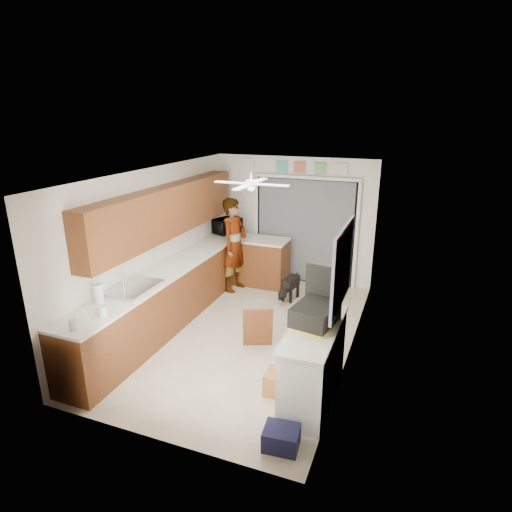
% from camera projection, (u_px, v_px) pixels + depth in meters
% --- Properties ---
extents(floor, '(5.00, 5.00, 0.00)m').
position_uv_depth(floor, '(247.00, 332.00, 6.75)').
color(floor, '#BDB098').
rests_on(floor, ground).
extents(ceiling, '(5.00, 5.00, 0.00)m').
position_uv_depth(ceiling, '(246.00, 173.00, 5.96)').
color(ceiling, white).
rests_on(ceiling, ground).
extents(wall_back, '(3.20, 0.00, 3.20)m').
position_uv_depth(wall_back, '(293.00, 220.00, 8.57)').
color(wall_back, white).
rests_on(wall_back, ground).
extents(wall_front, '(3.20, 0.00, 3.20)m').
position_uv_depth(wall_front, '(149.00, 335.00, 4.14)').
color(wall_front, white).
rests_on(wall_front, ground).
extents(wall_left, '(0.00, 5.00, 5.00)m').
position_uv_depth(wall_left, '(155.00, 246.00, 6.90)').
color(wall_left, white).
rests_on(wall_left, ground).
extents(wall_right, '(0.00, 5.00, 5.00)m').
position_uv_depth(wall_right, '(355.00, 271.00, 5.81)').
color(wall_right, white).
rests_on(wall_right, ground).
extents(left_base_cabinets, '(0.60, 4.80, 0.90)m').
position_uv_depth(left_base_cabinets, '(174.00, 294.00, 7.05)').
color(left_base_cabinets, brown).
rests_on(left_base_cabinets, floor).
extents(left_countertop, '(0.62, 4.80, 0.04)m').
position_uv_depth(left_countertop, '(173.00, 268.00, 6.90)').
color(left_countertop, white).
rests_on(left_countertop, left_base_cabinets).
extents(upper_cabinets, '(0.32, 4.00, 0.80)m').
position_uv_depth(upper_cabinets, '(168.00, 211.00, 6.85)').
color(upper_cabinets, brown).
rests_on(upper_cabinets, wall_left).
extents(sink_basin, '(0.50, 0.76, 0.06)m').
position_uv_depth(sink_basin, '(135.00, 288.00, 6.00)').
color(sink_basin, silver).
rests_on(sink_basin, left_countertop).
extents(faucet, '(0.03, 0.03, 0.22)m').
position_uv_depth(faucet, '(123.00, 280.00, 6.04)').
color(faucet, silver).
rests_on(faucet, left_countertop).
extents(peninsula_base, '(1.00, 0.60, 0.90)m').
position_uv_depth(peninsula_base, '(261.00, 262.00, 8.55)').
color(peninsula_base, brown).
rests_on(peninsula_base, floor).
extents(peninsula_top, '(1.04, 0.64, 0.04)m').
position_uv_depth(peninsula_top, '(261.00, 240.00, 8.40)').
color(peninsula_top, white).
rests_on(peninsula_top, peninsula_base).
extents(back_opening_recess, '(2.00, 0.06, 2.10)m').
position_uv_depth(back_opening_recess, '(305.00, 231.00, 8.52)').
color(back_opening_recess, black).
rests_on(back_opening_recess, wall_back).
extents(curtain_panel, '(1.90, 0.03, 2.05)m').
position_uv_depth(curtain_panel, '(304.00, 232.00, 8.48)').
color(curtain_panel, slate).
rests_on(curtain_panel, wall_back).
extents(door_trim_left, '(0.06, 0.04, 2.10)m').
position_uv_depth(door_trim_left, '(257.00, 227.00, 8.84)').
color(door_trim_left, white).
rests_on(door_trim_left, wall_back).
extents(door_trim_right, '(0.06, 0.04, 2.10)m').
position_uv_depth(door_trim_right, '(356.00, 237.00, 8.15)').
color(door_trim_right, white).
rests_on(door_trim_right, wall_back).
extents(door_trim_head, '(2.10, 0.04, 0.06)m').
position_uv_depth(door_trim_head, '(306.00, 178.00, 8.15)').
color(door_trim_head, white).
rests_on(door_trim_head, wall_back).
extents(header_frame_1, '(0.22, 0.02, 0.22)m').
position_uv_depth(header_frame_1, '(282.00, 167.00, 8.29)').
color(header_frame_1, '#4AB5C5').
rests_on(header_frame_1, wall_back).
extents(header_frame_2, '(0.22, 0.02, 0.22)m').
position_uv_depth(header_frame_2, '(300.00, 167.00, 8.17)').
color(header_frame_2, '#C8634B').
rests_on(header_frame_2, wall_back).
extents(header_frame_3, '(0.22, 0.02, 0.22)m').
position_uv_depth(header_frame_3, '(320.00, 168.00, 8.04)').
color(header_frame_3, '#72B064').
rests_on(header_frame_3, wall_back).
extents(header_frame_4, '(0.22, 0.02, 0.22)m').
position_uv_depth(header_frame_4, '(341.00, 169.00, 7.90)').
color(header_frame_4, silver).
rests_on(header_frame_4, wall_back).
extents(route66_sign, '(0.22, 0.02, 0.26)m').
position_uv_depth(route66_sign, '(249.00, 165.00, 8.53)').
color(route66_sign, silver).
rests_on(route66_sign, wall_back).
extents(right_counter_base, '(0.50, 1.40, 0.90)m').
position_uv_depth(right_counter_base, '(314.00, 364.00, 5.09)').
color(right_counter_base, white).
rests_on(right_counter_base, floor).
extents(right_counter_top, '(0.54, 1.44, 0.04)m').
position_uv_depth(right_counter_top, '(314.00, 329.00, 4.94)').
color(right_counter_top, white).
rests_on(right_counter_top, right_counter_base).
extents(abstract_painting, '(0.03, 1.15, 0.95)m').
position_uv_depth(abstract_painting, '(342.00, 267.00, 4.81)').
color(abstract_painting, '#FF5D90').
rests_on(abstract_painting, wall_right).
extents(ceiling_fan, '(1.14, 1.14, 0.24)m').
position_uv_depth(ceiling_fan, '(251.00, 184.00, 6.19)').
color(ceiling_fan, white).
rests_on(ceiling_fan, ceiling).
extents(microwave, '(0.56, 0.65, 0.30)m').
position_uv_depth(microwave, '(227.00, 226.00, 8.78)').
color(microwave, black).
rests_on(microwave, left_countertop).
extents(jar_a, '(0.12, 0.12, 0.14)m').
position_uv_depth(jar_a, '(102.00, 311.00, 5.18)').
color(jar_a, silver).
rests_on(jar_a, left_countertop).
extents(jar_b, '(0.11, 0.11, 0.14)m').
position_uv_depth(jar_b, '(73.00, 325.00, 4.85)').
color(jar_b, silver).
rests_on(jar_b, left_countertop).
extents(paper_towel_roll, '(0.13, 0.13, 0.26)m').
position_uv_depth(paper_towel_roll, '(98.00, 294.00, 5.54)').
color(paper_towel_roll, white).
rests_on(paper_towel_roll, left_countertop).
extents(suitcase, '(0.53, 0.65, 0.25)m').
position_uv_depth(suitcase, '(315.00, 314.00, 4.98)').
color(suitcase, black).
rests_on(suitcase, right_counter_top).
extents(suitcase_rim, '(0.54, 0.65, 0.02)m').
position_uv_depth(suitcase_rim, '(315.00, 323.00, 5.02)').
color(suitcase_rim, yellow).
rests_on(suitcase_rim, suitcase).
extents(suitcase_lid, '(0.42, 0.10, 0.50)m').
position_uv_depth(suitcase_lid, '(322.00, 286.00, 5.16)').
color(suitcase_lid, black).
rests_on(suitcase_lid, suitcase).
extents(cardboard_box, '(0.46, 0.35, 0.28)m').
position_uv_depth(cardboard_box, '(283.00, 383.00, 5.25)').
color(cardboard_box, '#AA6B35').
rests_on(cardboard_box, floor).
extents(navy_crate, '(0.39, 0.34, 0.22)m').
position_uv_depth(navy_crate, '(281.00, 438.00, 4.41)').
color(navy_crate, '#161737').
rests_on(navy_crate, floor).
extents(cabinet_door_panel, '(0.47, 0.32, 0.65)m').
position_uv_depth(cabinet_door_panel, '(258.00, 327.00, 6.23)').
color(cabinet_door_panel, brown).
rests_on(cabinet_door_panel, floor).
extents(man, '(0.52, 0.71, 1.81)m').
position_uv_depth(man, '(234.00, 245.00, 8.14)').
color(man, white).
rests_on(man, floor).
extents(dog, '(0.36, 0.65, 0.48)m').
position_uv_depth(dog, '(291.00, 287.00, 7.88)').
color(dog, black).
rests_on(dog, floor).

